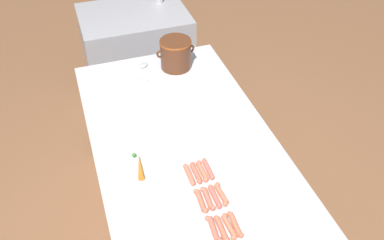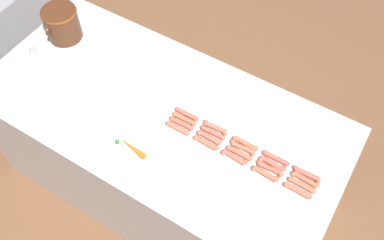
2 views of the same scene
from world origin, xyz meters
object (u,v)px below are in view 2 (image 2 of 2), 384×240
at_px(hot_dog_4, 178,128).
at_px(hot_dog_18, 215,127).
at_px(hot_dog_2, 234,157).
at_px(hot_dog_17, 245,143).
at_px(carrot, 131,147).
at_px(hot_dog_15, 307,174).
at_px(hot_dog_6, 270,168).
at_px(hot_dog_12, 243,148).
at_px(bean_pot, 62,22).
at_px(hot_dog_5, 302,185).
at_px(hot_dog_1, 265,174).
at_px(hot_dog_0, 298,191).
at_px(hot_dog_11, 272,164).
at_px(serving_spoon, 34,57).
at_px(hot_dog_16, 276,158).
at_px(hot_dog_19, 187,114).
at_px(hot_dog_14, 184,119).
at_px(hot_dog_3, 206,143).
at_px(hot_dog_9, 181,123).
at_px(hot_dog_10, 305,179).
at_px(hot_dog_13, 213,133).
at_px(hot_dog_7, 239,153).
at_px(hot_dog_8, 209,138).

distance_m(hot_dog_4, hot_dog_18, 0.19).
distance_m(hot_dog_2, hot_dog_17, 0.10).
bearing_deg(carrot, hot_dog_15, -68.35).
xyz_separation_m(hot_dog_6, hot_dog_15, (0.07, -0.17, 0.00)).
bearing_deg(hot_dog_12, hot_dog_18, 79.22).
xyz_separation_m(hot_dog_17, bean_pot, (0.12, 1.29, 0.10)).
bearing_deg(hot_dog_5, hot_dog_17, 79.00).
distance_m(hot_dog_1, bean_pot, 1.47).
relative_size(hot_dog_0, hot_dog_15, 1.00).
xyz_separation_m(hot_dog_11, serving_spoon, (-0.08, 1.50, -0.00)).
bearing_deg(serving_spoon, bean_pot, -10.20).
xyz_separation_m(hot_dog_16, serving_spoon, (-0.12, 1.50, -0.00)).
xyz_separation_m(hot_dog_15, hot_dog_18, (0.00, 0.51, 0.00)).
xyz_separation_m(hot_dog_2, hot_dog_17, (0.10, -0.01, 0.00)).
bearing_deg(hot_dog_4, hot_dog_5, -86.99).
distance_m(hot_dog_11, hot_dog_19, 0.52).
height_order(hot_dog_2, hot_dog_14, same).
relative_size(hot_dog_15, hot_dog_18, 1.00).
bearing_deg(hot_dog_17, hot_dog_15, -89.80).
bearing_deg(hot_dog_18, hot_dog_3, -176.60).
xyz_separation_m(hot_dog_5, hot_dog_18, (0.07, 0.51, 0.00)).
bearing_deg(hot_dog_6, hot_dog_5, -90.51).
relative_size(hot_dog_14, hot_dog_15, 1.00).
height_order(hot_dog_4, hot_dog_9, same).
xyz_separation_m(hot_dog_10, hot_dog_17, (0.03, 0.34, 0.00)).
distance_m(hot_dog_1, hot_dog_15, 0.20).
distance_m(hot_dog_1, hot_dog_13, 0.34).
distance_m(hot_dog_7, hot_dog_11, 0.17).
bearing_deg(hot_dog_0, hot_dog_2, 89.58).
bearing_deg(bean_pot, hot_dog_5, -96.45).
bearing_deg(hot_dog_0, hot_dog_18, 78.14).
relative_size(hot_dog_7, hot_dog_18, 1.00).
distance_m(hot_dog_4, hot_dog_12, 0.35).
distance_m(hot_dog_1, hot_dog_12, 0.18).
xyz_separation_m(hot_dog_3, carrot, (-0.22, 0.31, 0.00)).
height_order(hot_dog_5, hot_dog_10, same).
distance_m(hot_dog_1, hot_dog_18, 0.36).
relative_size(hot_dog_11, hot_dog_18, 1.00).
height_order(hot_dog_1, hot_dog_6, same).
xyz_separation_m(hot_dog_8, carrot, (-0.25, 0.30, 0.00)).
relative_size(hot_dog_1, hot_dog_19, 1.00).
distance_m(hot_dog_10, hot_dog_13, 0.51).
relative_size(hot_dog_7, carrot, 0.79).
bearing_deg(hot_dog_8, hot_dog_17, -69.27).
height_order(hot_dog_15, carrot, carrot).
bearing_deg(hot_dog_5, hot_dog_9, 90.04).
height_order(hot_dog_15, hot_dog_19, same).
relative_size(hot_dog_10, hot_dog_12, 1.00).
distance_m(hot_dog_12, hot_dog_17, 0.03).
xyz_separation_m(hot_dog_7, carrot, (-0.25, 0.48, 0.00)).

